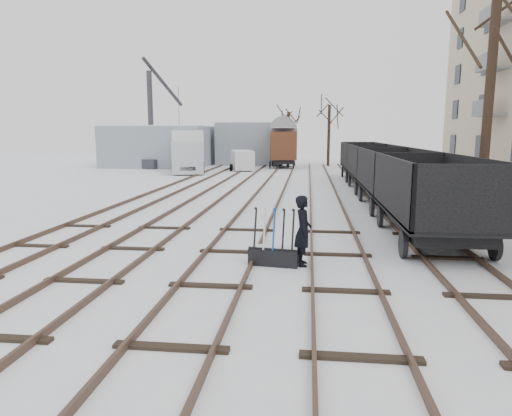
# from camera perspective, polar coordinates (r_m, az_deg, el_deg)

# --- Properties ---
(ground) EXTENTS (120.00, 120.00, 0.00)m
(ground) POSITION_cam_1_polar(r_m,az_deg,el_deg) (10.48, -5.70, -9.81)
(ground) COLOR white
(ground) RESTS_ON ground
(tracks) EXTENTS (13.90, 52.00, 0.16)m
(tracks) POSITION_cam_1_polar(r_m,az_deg,el_deg) (23.67, 1.29, 1.27)
(tracks) COLOR black
(tracks) RESTS_ON ground
(shed_left) EXTENTS (10.00, 8.00, 4.10)m
(shed_left) POSITION_cam_1_polar(r_m,az_deg,el_deg) (48.12, -11.91, 7.60)
(shed_left) COLOR gray
(shed_left) RESTS_ON ground
(shed_right) EXTENTS (7.00, 6.00, 4.50)m
(shed_right) POSITION_cam_1_polar(r_m,az_deg,el_deg) (50.05, -0.51, 8.09)
(shed_right) COLOR gray
(shed_right) RESTS_ON ground
(ground_frame) EXTENTS (1.35, 0.59, 1.49)m
(ground_frame) POSITION_cam_1_polar(r_m,az_deg,el_deg) (11.99, 2.23, -5.85)
(ground_frame) COLOR black
(ground_frame) RESTS_ON ground
(worker) EXTENTS (0.49, 0.71, 1.85)m
(worker) POSITION_cam_1_polar(r_m,az_deg,el_deg) (11.90, 5.90, -2.84)
(worker) COLOR black
(worker) RESTS_ON ground
(freight_wagon_a) EXTENTS (2.64, 6.59, 2.69)m
(freight_wagon_a) POSITION_cam_1_polar(r_m,az_deg,el_deg) (15.44, 20.93, -0.19)
(freight_wagon_a) COLOR black
(freight_wagon_a) RESTS_ON ground
(freight_wagon_b) EXTENTS (2.64, 6.59, 2.69)m
(freight_wagon_b) POSITION_cam_1_polar(r_m,az_deg,el_deg) (21.64, 16.79, 2.64)
(freight_wagon_b) COLOR black
(freight_wagon_b) RESTS_ON ground
(freight_wagon_c) EXTENTS (2.64, 6.59, 2.69)m
(freight_wagon_c) POSITION_cam_1_polar(r_m,az_deg,el_deg) (27.93, 14.50, 4.19)
(freight_wagon_c) COLOR black
(freight_wagon_c) RESTS_ON ground
(freight_wagon_d) EXTENTS (2.64, 6.59, 2.69)m
(freight_wagon_d) POSITION_cam_1_polar(r_m,az_deg,el_deg) (34.26, 13.05, 5.17)
(freight_wagon_d) COLOR black
(freight_wagon_d) RESTS_ON ground
(box_van_wagon) EXTENTS (3.16, 5.30, 3.87)m
(box_van_wagon) POSITION_cam_1_polar(r_m,az_deg,el_deg) (45.24, 3.36, 7.94)
(box_van_wagon) COLOR black
(box_van_wagon) RESTS_ON ground
(lorry) EXTENTS (3.81, 8.23, 3.59)m
(lorry) POSITION_cam_1_polar(r_m,az_deg,el_deg) (40.50, -8.46, 7.10)
(lorry) COLOR black
(lorry) RESTS_ON ground
(panel_van) EXTENTS (2.72, 4.37, 1.79)m
(panel_van) POSITION_cam_1_polar(r_m,az_deg,el_deg) (42.01, -1.71, 6.03)
(panel_van) COLOR silver
(panel_van) RESTS_ON ground
(crane) EXTENTS (2.64, 6.12, 10.27)m
(crane) POSITION_cam_1_polar(r_m,az_deg,el_deg) (45.23, -12.83, 8.29)
(crane) COLOR #303035
(crane) RESTS_ON ground
(tree_near) EXTENTS (0.30, 0.30, 8.27)m
(tree_near) POSITION_cam_1_polar(r_m,az_deg,el_deg) (16.58, 27.01, 10.83)
(tree_near) COLOR black
(tree_near) RESTS_ON ground
(tree_far_left) EXTENTS (0.30, 0.30, 5.42)m
(tree_far_left) POSITION_cam_1_polar(r_m,az_deg,el_deg) (46.00, 4.06, 8.52)
(tree_far_left) COLOR black
(tree_far_left) RESTS_ON ground
(tree_far_right) EXTENTS (0.30, 0.30, 6.19)m
(tree_far_right) POSITION_cam_1_polar(r_m,az_deg,el_deg) (47.83, 9.08, 8.93)
(tree_far_right) COLOR black
(tree_far_right) RESTS_ON ground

